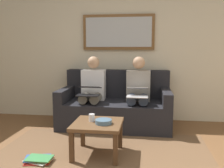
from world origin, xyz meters
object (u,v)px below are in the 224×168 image
laptop_silver (138,92)px  person_right (92,89)px  couch (115,107)px  coffee_table (98,128)px  laptop_black (89,91)px  cup (92,118)px  person_left (138,90)px  magazine_stack (38,159)px  framed_mirror (118,32)px  bowl (104,122)px

laptop_silver → person_right: size_ratio=0.29×
couch → coffee_table: 1.22m
person_right → laptop_black: size_ratio=3.35×
cup → person_left: size_ratio=0.08×
coffee_table → magazine_stack: bearing=24.2°
laptop_silver → couch: bearing=-40.3°
cup → laptop_silver: laptop_silver is taller
person_right → person_left: bearing=180.0°
cup → laptop_black: bearing=-74.8°
laptop_silver → person_right: (0.74, -0.25, -0.02)m
person_left → person_right: 0.74m
coffee_table → cup: cup is taller
couch → framed_mirror: size_ratio=1.42×
laptop_silver → laptop_black: bearing=0.2°
framed_mirror → bowl: size_ratio=6.40×
person_left → magazine_stack: person_left is taller
cup → laptop_silver: bearing=-120.6°
coffee_table → person_right: 1.22m
coffee_table → laptop_silver: bearing=-115.7°
coffee_table → laptop_silver: laptop_silver is taller
coffee_table → magazine_stack: coffee_table is taller
couch → laptop_silver: couch is taller
bowl → laptop_silver: size_ratio=0.58×
bowl → magazine_stack: bowl is taller
magazine_stack → couch: bearing=-114.7°
framed_mirror → laptop_silver: framed_mirror is taller
framed_mirror → bowl: bearing=90.6°
cup → magazine_stack: size_ratio=0.27×
person_left → magazine_stack: bearing=53.5°
cup → laptop_black: size_ratio=0.26×
coffee_table → laptop_silver: 1.04m
person_left → laptop_silver: (0.00, 0.25, 0.02)m
person_left → magazine_stack: size_ratio=3.45×
magazine_stack → laptop_black: bearing=-105.0°
laptop_black → person_right: bearing=-90.0°
laptop_black → framed_mirror: bearing=-117.7°
person_left → person_right: size_ratio=1.00×
couch → framed_mirror: 1.30m
couch → laptop_black: bearing=40.6°
coffee_table → person_left: 1.26m
coffee_table → bowl: bowl is taller
couch → laptop_black: (0.37, 0.32, 0.31)m
coffee_table → laptop_black: laptop_black is taller
couch → bowl: couch is taller
framed_mirror → bowl: 1.99m
cup → laptop_silver: 1.02m
cup → couch: bearing=-96.7°
cup → laptop_silver: size_ratio=0.27×
person_left → coffee_table: bearing=69.3°
cup → bowl: bearing=153.8°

